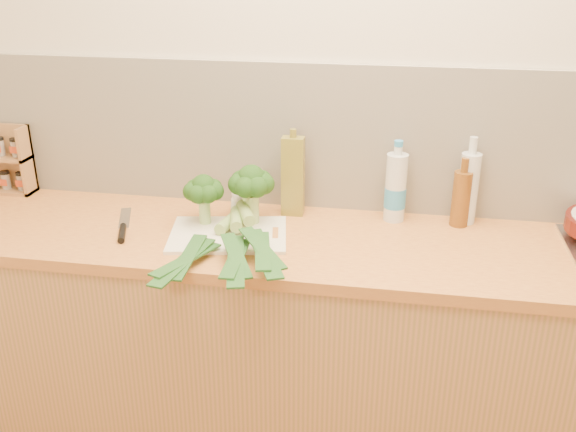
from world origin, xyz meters
name	(u,v)px	position (x,y,z in m)	size (l,w,h in m)	color
room_shell	(353,140)	(0.00, 1.49, 1.17)	(3.50, 3.50, 3.50)	beige
counter	(339,352)	(0.00, 1.20, 0.45)	(3.20, 0.62, 0.90)	tan
chopping_board	(228,235)	(-0.39, 1.17, 0.91)	(0.39, 0.29, 0.01)	silver
broccoli_left	(204,191)	(-0.49, 1.24, 1.03)	(0.14, 0.14, 0.18)	#A5C975
broccoli_right	(251,184)	(-0.33, 1.27, 1.06)	(0.16, 0.16, 0.21)	#A5C975
leek_front	(221,229)	(-0.41, 1.15, 0.94)	(0.19, 0.70, 0.04)	white
leek_mid	(236,228)	(-0.35, 1.12, 0.95)	(0.21, 0.66, 0.04)	white
leek_back	(249,221)	(-0.31, 1.15, 0.97)	(0.31, 0.64, 0.04)	white
chefs_knife	(123,229)	(-0.76, 1.14, 0.91)	(0.14, 0.31, 0.02)	silver
spice_rack	(5,163)	(-1.38, 1.44, 1.02)	(0.23, 0.09, 0.27)	#B0824B
oil_tin	(293,176)	(-0.21, 1.40, 1.05)	(0.08, 0.05, 0.32)	olive
glass_bottle	(468,187)	(0.42, 1.44, 1.03)	(0.07, 0.07, 0.32)	silver
amber_bottle	(461,198)	(0.39, 1.40, 1.00)	(0.06, 0.06, 0.25)	brown
water_bottle	(396,189)	(0.16, 1.41, 1.02)	(0.08, 0.08, 0.28)	silver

